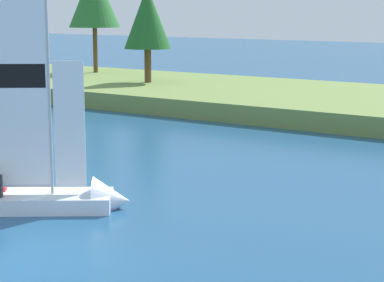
{
  "coord_description": "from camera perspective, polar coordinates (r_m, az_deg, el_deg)",
  "views": [
    {
      "loc": [
        11.75,
        -10.18,
        5.38
      ],
      "look_at": [
        -1.32,
        8.75,
        1.2
      ],
      "focal_mm": 69.07,
      "sensor_mm": 36.0,
      "label": 1
    }
  ],
  "objects": [
    {
      "name": "ground_plane",
      "position": [
        16.45,
        -13.83,
        -9.1
      ],
      "size": [
        200.0,
        200.0,
        0.0
      ],
      "primitive_type": "plane",
      "color": "navy"
    },
    {
      "name": "sailboat",
      "position": [
        20.24,
        -9.82,
        -3.91
      ],
      "size": [
        4.43,
        3.77,
        6.78
      ],
      "rotation": [
        0.0,
        0.0,
        0.63
      ],
      "color": "silver",
      "rests_on": "ground"
    },
    {
      "name": "shoreline_tree_midleft",
      "position": [
        44.52,
        -3.47,
        9.47
      ],
      "size": [
        2.81,
        2.81,
        5.72
      ],
      "color": "brown",
      "rests_on": "shore_bank"
    }
  ]
}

